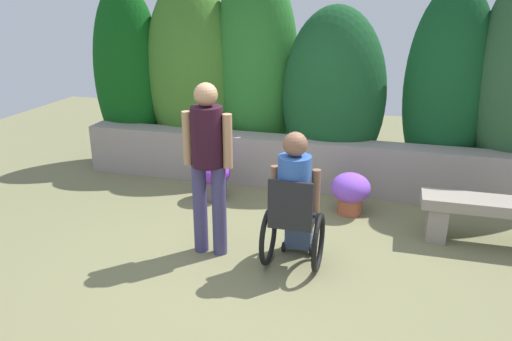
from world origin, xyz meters
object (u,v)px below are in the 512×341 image
at_px(stone_bench, 493,215).
at_px(flower_pot_terracotta_by_wall, 213,178).
at_px(person_standing_companion, 208,159).
at_px(person_in_wheelchair, 295,205).
at_px(flower_pot_purple_near, 351,191).

distance_m(stone_bench, flower_pot_terracotta_by_wall, 3.20).
xyz_separation_m(stone_bench, person_standing_companion, (-2.73, -0.92, 0.66)).
distance_m(person_in_wheelchair, flower_pot_terracotta_by_wall, 1.88).
bearing_deg(person_standing_companion, flower_pot_purple_near, 37.63).
relative_size(flower_pot_purple_near, flower_pot_terracotta_by_wall, 1.00).
bearing_deg(person_in_wheelchair, flower_pot_terracotta_by_wall, 140.84).
bearing_deg(flower_pot_purple_near, person_in_wheelchair, -107.05).
bearing_deg(flower_pot_terracotta_by_wall, person_in_wheelchair, -45.60).
bearing_deg(person_standing_companion, flower_pot_terracotta_by_wall, 100.23).
bearing_deg(person_in_wheelchair, stone_bench, 32.87).
xyz_separation_m(stone_bench, flower_pot_purple_near, (-1.48, 0.39, -0.05)).
height_order(stone_bench, person_standing_companion, person_standing_companion).
distance_m(person_in_wheelchair, person_standing_companion, 0.93).
distance_m(person_standing_companion, flower_pot_purple_near, 1.95).
bearing_deg(person_standing_companion, stone_bench, 10.03).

